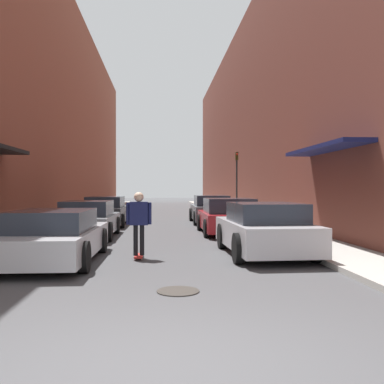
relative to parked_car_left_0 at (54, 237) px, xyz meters
The scene contains 14 objects.
ground 13.92m from the parked_car_left_0, 79.94° to the left, with size 108.09×108.09×0.00m, color #424244.
curb_strip_left 18.73m from the parked_car_left_0, 96.24° to the left, with size 1.80×49.13×0.12m.
curb_strip_right 19.85m from the parked_car_left_0, 69.66° to the left, with size 1.80×49.13×0.12m.
building_row_left 20.24m from the parked_car_left_0, 104.85° to the left, with size 4.90×49.13×13.67m.
building_row_right 21.81m from the parked_car_left_0, 62.23° to the left, with size 4.90×49.13×12.78m.
parked_car_left_0 is the anchor object (origin of this frame).
parked_car_left_1 4.95m from the parked_car_left_0, 90.55° to the left, with size 1.87×4.05×1.27m.
parked_car_left_2 9.83m from the parked_car_left_0, 90.27° to the left, with size 1.87×4.41×1.33m.
parked_car_right_0 5.09m from the parked_car_left_0, ahead, with size 1.98×4.07×1.33m.
parked_car_right_1 7.69m from the parked_car_left_0, 49.84° to the left, with size 2.08×4.09×1.33m.
parked_car_right_2 11.96m from the parked_car_left_0, 65.74° to the left, with size 1.91×4.37×1.36m.
skateboarder 1.98m from the parked_car_left_0, 12.74° to the left, with size 0.61×0.78×1.60m.
manhole_cover 4.06m from the parked_car_left_0, 47.87° to the right, with size 0.70×0.70×0.02m.
traffic_light 15.85m from the parked_car_left_0, 64.42° to the left, with size 0.16×0.22×3.65m.
Camera 1 is at (-0.04, -3.99, 1.69)m, focal length 40.00 mm.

